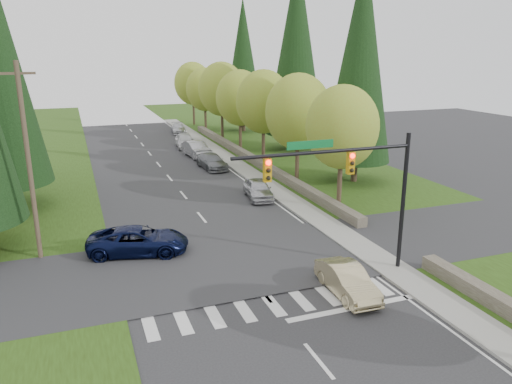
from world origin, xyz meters
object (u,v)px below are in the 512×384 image
parked_car_b (212,161)px  parked_car_e (179,128)px  parked_car_c (197,149)px  parked_car_d (185,141)px  parked_car_a (258,189)px  sedan_champagne (347,280)px  suv_navy (138,241)px

parked_car_b → parked_car_e: parked_car_b is taller
parked_car_c → parked_car_d: size_ratio=1.05×
parked_car_a → parked_car_b: 10.37m
parked_car_d → sedan_champagne: bearing=-86.1°
parked_car_a → parked_car_c: 15.74m
parked_car_c → parked_car_a: bearing=-93.3°
parked_car_d → parked_car_a: bearing=-82.8°
suv_navy → parked_car_d: parked_car_d is taller
parked_car_a → sedan_champagne: bearing=-87.8°
sedan_champagne → suv_navy: suv_navy is taller
suv_navy → parked_car_a: 12.08m
suv_navy → parked_car_c: parked_car_c is taller
parked_car_c → sedan_champagne: bearing=-97.5°
suv_navy → parked_car_e: suv_navy is taller
suv_navy → parked_car_c: (8.80, 23.11, 0.07)m
suv_navy → parked_car_a: size_ratio=1.26×
sedan_champagne → parked_car_e: size_ratio=0.95×
parked_car_a → parked_car_d: parked_car_d is taller
suv_navy → parked_car_b: 19.86m
parked_car_c → parked_car_e: (1.40, 15.53, -0.19)m
suv_navy → parked_car_d: size_ratio=1.13×
parked_car_c → parked_car_e: bearing=78.8°
parked_car_b → parked_car_c: size_ratio=0.95×
sedan_champagne → parked_car_e: bearing=89.6°
parked_car_c → parked_car_d: parked_car_c is taller
suv_navy → parked_car_b: suv_navy is taller
sedan_champagne → parked_car_d: (0.77, 36.40, 0.12)m
parked_car_b → parked_car_d: (-0.11, 10.78, 0.12)m
suv_navy → parked_car_e: (10.20, 38.64, -0.11)m
sedan_champagne → parked_car_e: 46.56m
parked_car_a → parked_car_c: size_ratio=0.85×
parked_car_d → parked_car_e: 10.21m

